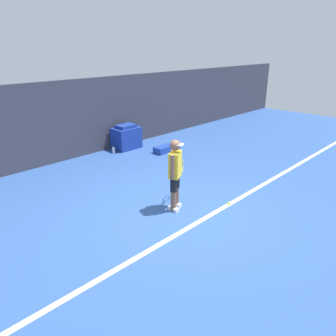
# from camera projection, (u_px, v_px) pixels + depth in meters

# --- Properties ---
(ground_plane) EXTENTS (24.00, 24.00, 0.00)m
(ground_plane) POSITION_uv_depth(u_px,v_px,m) (185.00, 212.00, 6.78)
(ground_plane) COLOR #2D5193
(back_wall) EXTENTS (24.00, 0.10, 2.32)m
(back_wall) POSITION_uv_depth(u_px,v_px,m) (62.00, 122.00, 9.46)
(back_wall) COLOR #383842
(back_wall) RESTS_ON ground_plane
(court_baseline) EXTENTS (21.60, 0.10, 0.01)m
(court_baseline) POSITION_uv_depth(u_px,v_px,m) (202.00, 220.00, 6.48)
(court_baseline) COLOR white
(court_baseline) RESTS_ON ground_plane
(tennis_player) EXTENTS (0.83, 0.51, 1.51)m
(tennis_player) POSITION_uv_depth(u_px,v_px,m) (175.00, 172.00, 6.66)
(tennis_player) COLOR brown
(tennis_player) RESTS_ON ground_plane
(tennis_ball) EXTENTS (0.07, 0.07, 0.07)m
(tennis_ball) POSITION_uv_depth(u_px,v_px,m) (229.00, 203.00, 7.09)
(tennis_ball) COLOR #D1E533
(tennis_ball) RESTS_ON ground_plane
(covered_chair) EXTENTS (0.87, 0.62, 0.80)m
(covered_chair) POSITION_uv_depth(u_px,v_px,m) (126.00, 137.00, 10.82)
(covered_chair) COLOR navy
(covered_chair) RESTS_ON ground_plane
(equipment_bag) EXTENTS (0.83, 0.35, 0.20)m
(equipment_bag) POSITION_uv_depth(u_px,v_px,m) (166.00, 149.00, 10.58)
(equipment_bag) COLOR #1E3D99
(equipment_bag) RESTS_ON ground_plane
(water_bottle) EXTENTS (0.08, 0.08, 0.22)m
(water_bottle) POSITION_uv_depth(u_px,v_px,m) (114.00, 150.00, 10.44)
(water_bottle) COLOR white
(water_bottle) RESTS_ON ground_plane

